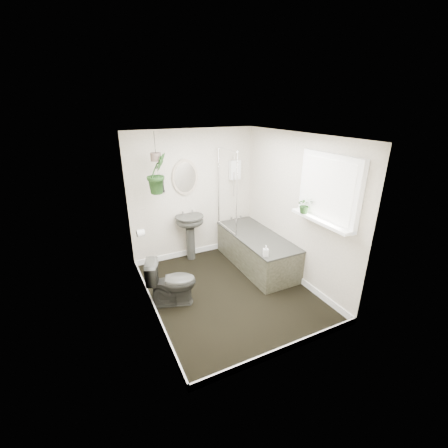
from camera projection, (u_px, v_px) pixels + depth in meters
name	position (u px, v px, depth m)	size (l,w,h in m)	color
floor	(228.00, 291.00, 4.61)	(2.30, 2.80, 0.02)	black
ceiling	(229.00, 135.00, 3.74)	(2.30, 2.80, 0.02)	white
wall_back	(193.00, 195.00, 5.35)	(2.30, 0.02, 2.30)	beige
wall_front	(292.00, 267.00, 3.00)	(2.30, 0.02, 2.30)	beige
wall_left	(145.00, 236.00, 3.70)	(0.02, 2.80, 2.30)	beige
wall_right	(295.00, 209.00, 4.65)	(0.02, 2.80, 2.30)	beige
skirting	(228.00, 288.00, 4.58)	(2.30, 2.80, 0.10)	white
bathtub	(256.00, 250.00, 5.24)	(0.72, 1.72, 0.58)	#2F302C
bath_screen	(227.00, 191.00, 5.14)	(0.04, 0.72, 1.40)	silver
shower_box	(235.00, 170.00, 5.47)	(0.20, 0.10, 0.35)	white
oval_mirror	(185.00, 177.00, 5.13)	(0.46, 0.03, 0.62)	tan
wall_sconce	(163.00, 186.00, 4.99)	(0.04, 0.04, 0.22)	black
toilet_roll_holder	(141.00, 233.00, 4.41)	(0.11, 0.11, 0.11)	white
window_recess	(329.00, 189.00, 3.85)	(0.08, 1.00, 0.90)	white
window_sill	(321.00, 220.00, 3.98)	(0.18, 1.00, 0.04)	white
window_blinds	(326.00, 189.00, 3.83)	(0.01, 0.86, 0.76)	white
toilet	(172.00, 282.00, 4.20)	(0.38, 0.67, 0.69)	#2F302C
pedestal_sink	(190.00, 237.00, 5.42)	(0.50, 0.42, 0.84)	#2F302C
sill_plant	(305.00, 205.00, 4.14)	(0.21, 0.18, 0.23)	black
hanging_plant	(157.00, 173.00, 4.56)	(0.34, 0.27, 0.62)	black
soap_bottle	(266.00, 251.00, 4.39)	(0.08, 0.08, 0.17)	black
hanging_pot	(156.00, 157.00, 4.47)	(0.16, 0.16, 0.12)	brown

